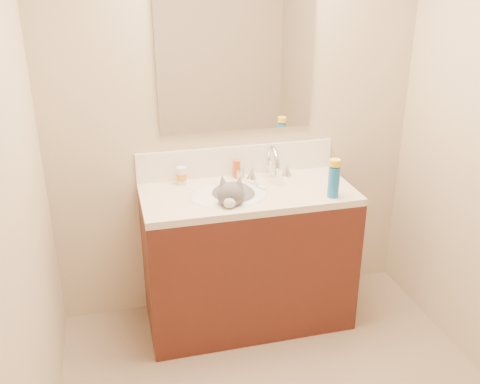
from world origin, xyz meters
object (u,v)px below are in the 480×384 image
vanity_cabinet (248,260)px  cat (233,201)px  faucet (272,166)px  spray_can (334,182)px  amber_bottle (237,169)px  basin (229,207)px  silver_jar (240,174)px  pill_bottle (181,176)px

vanity_cabinet → cat: bearing=-158.4°
faucet → spray_can: (0.25, -0.33, -0.00)m
faucet → amber_bottle: size_ratio=2.62×
basin → silver_jar: silver_jar is taller
cat → amber_bottle: (0.08, 0.26, 0.09)m
basin → pill_bottle: (-0.23, 0.23, 0.12)m
basin → spray_can: spray_can is taller
pill_bottle → amber_bottle: size_ratio=0.96×
pill_bottle → silver_jar: size_ratio=1.87×
faucet → cat: size_ratio=0.67×
silver_jar → amber_bottle: amber_bottle is taller
basin → cat: bearing=-17.8°
cat → silver_jar: (0.10, 0.24, 0.06)m
cat → amber_bottle: bearing=91.2°
faucet → spray_can: size_ratio=1.64×
vanity_cabinet → amber_bottle: bearing=93.3°
vanity_cabinet → basin: bearing=-166.0°
basin → vanity_cabinet: bearing=14.0°
vanity_cabinet → amber_bottle: amber_bottle is taller
basin → pill_bottle: bearing=134.9°
vanity_cabinet → faucet: (0.18, 0.14, 0.54)m
vanity_cabinet → silver_jar: size_ratio=21.89×
cat → pill_bottle: size_ratio=4.10×
basin → faucet: faucet is taller
basin → faucet: 0.38m
amber_bottle → spray_can: size_ratio=0.63×
basin → spray_can: 0.59m
pill_bottle → amber_bottle: bearing=3.5°
silver_jar → pill_bottle: bearing=-179.0°
vanity_cabinet → faucet: bearing=37.3°
vanity_cabinet → silver_jar: silver_jar is taller
pill_bottle → faucet: bearing=-6.5°
basin → silver_jar: (0.13, 0.23, 0.10)m
vanity_cabinet → amber_bottle: size_ratio=11.25×
faucet → amber_bottle: faucet is taller
vanity_cabinet → faucet: size_ratio=4.29×
pill_bottle → silver_jar: bearing=1.0°
basin → amber_bottle: (0.11, 0.25, 0.12)m
silver_jar → spray_can: bearing=-43.2°
pill_bottle → spray_can: bearing=-26.7°
amber_bottle → vanity_cabinet: bearing=-86.7°
faucet → cat: faucet is taller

